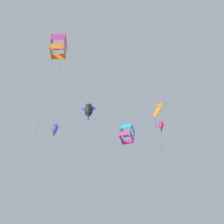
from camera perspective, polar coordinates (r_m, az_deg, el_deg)
name	(u,v)px	position (r m, az deg, el deg)	size (l,w,h in m)	color
kite_fish_low_drifter	(89,110)	(32.57, -3.30, 0.27)	(1.01, 1.18, 1.76)	black
kite_box_far_centre	(127,134)	(49.81, 2.15, -3.12)	(2.63, 2.25, 2.62)	#1EB2C6
kite_fish_near_left	(55,129)	(42.88, -8.06, -2.36)	(1.57, 1.37, 4.72)	blue
kite_box_mid_left	(58,47)	(36.28, -7.57, 9.10)	(2.08, 1.91, 10.50)	#DB2D93
kite_fish_highest	(161,126)	(49.98, 6.97, -1.92)	(1.43, 1.22, 4.29)	red
kite_diamond_near_right	(158,110)	(41.11, 6.52, 0.26)	(1.99, 0.90, 6.96)	orange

